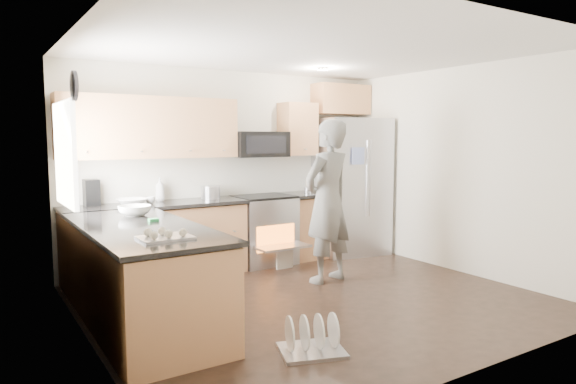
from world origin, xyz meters
TOP-DOWN VIEW (x-y plane):
  - ground at (0.00, 0.00)m, footprint 4.50×4.50m
  - room_shell at (-0.04, 0.02)m, footprint 4.54×4.04m
  - back_cabinet_run at (-0.58, 1.75)m, footprint 4.45×0.64m
  - peninsula at (-1.75, 0.25)m, footprint 0.96×2.36m
  - stove_range at (0.35, 1.69)m, footprint 0.76×0.97m
  - refrigerator at (1.77, 1.56)m, footprint 1.09×0.91m
  - person at (0.55, 0.51)m, footprint 0.79×0.61m
  - dish_rack at (-0.79, -1.08)m, footprint 0.60×0.54m

SIDE VIEW (x-z plane):
  - ground at x=0.00m, z-range 0.00..0.00m
  - dish_rack at x=-0.79m, z-range -0.07..0.24m
  - peninsula at x=-1.75m, z-range -0.05..0.98m
  - stove_range at x=0.35m, z-range -0.22..1.57m
  - person at x=0.55m, z-range 0.00..1.92m
  - back_cabinet_run at x=-0.58m, z-range -0.29..2.21m
  - refrigerator at x=1.77m, z-range 0.00..1.99m
  - room_shell at x=-0.04m, z-range 0.36..2.98m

